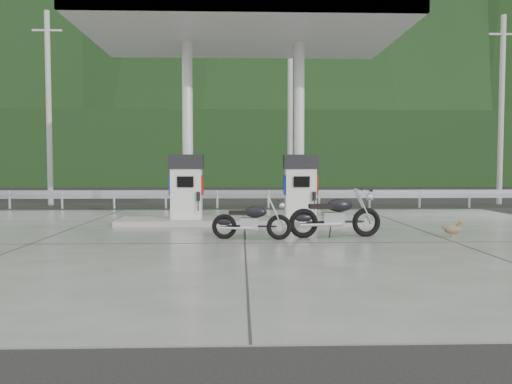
{
  "coord_description": "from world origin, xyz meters",
  "views": [
    {
      "loc": [
        -0.09,
        -11.48,
        1.65
      ],
      "look_at": [
        0.3,
        1.0,
        1.0
      ],
      "focal_mm": 35.0,
      "sensor_mm": 36.0,
      "label": 1
    }
  ],
  "objects_px": {
    "gas_pump_right": "(300,187)",
    "duck": "(452,230)",
    "motorcycle_right": "(335,216)",
    "gas_pump_left": "(186,187)",
    "motorcycle_left": "(252,221)"
  },
  "relations": [
    {
      "from": "motorcycle_left",
      "to": "duck",
      "type": "bearing_deg",
      "value": 9.63
    },
    {
      "from": "gas_pump_left",
      "to": "motorcycle_left",
      "type": "bearing_deg",
      "value": -58.87
    },
    {
      "from": "motorcycle_left",
      "to": "gas_pump_left",
      "type": "bearing_deg",
      "value": 128.44
    },
    {
      "from": "motorcycle_left",
      "to": "motorcycle_right",
      "type": "height_order",
      "value": "motorcycle_right"
    },
    {
      "from": "duck",
      "to": "motorcycle_right",
      "type": "bearing_deg",
      "value": -178.15
    },
    {
      "from": "motorcycle_left",
      "to": "motorcycle_right",
      "type": "bearing_deg",
      "value": 14.51
    },
    {
      "from": "gas_pump_right",
      "to": "motorcycle_right",
      "type": "xyz_separation_m",
      "value": [
        0.48,
        -2.67,
        -0.57
      ]
    },
    {
      "from": "motorcycle_left",
      "to": "duck",
      "type": "relative_size",
      "value": 3.65
    },
    {
      "from": "duck",
      "to": "gas_pump_left",
      "type": "bearing_deg",
      "value": 159.95
    },
    {
      "from": "gas_pump_right",
      "to": "duck",
      "type": "distance_m",
      "value": 4.28
    },
    {
      "from": "gas_pump_left",
      "to": "duck",
      "type": "xyz_separation_m",
      "value": [
        6.39,
        -2.72,
        -0.88
      ]
    },
    {
      "from": "gas_pump_right",
      "to": "motorcycle_left",
      "type": "distance_m",
      "value": 3.31
    },
    {
      "from": "gas_pump_left",
      "to": "gas_pump_right",
      "type": "relative_size",
      "value": 1.0
    },
    {
      "from": "gas_pump_right",
      "to": "duck",
      "type": "bearing_deg",
      "value": -40.49
    },
    {
      "from": "gas_pump_left",
      "to": "gas_pump_right",
      "type": "bearing_deg",
      "value": 0.0
    }
  ]
}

